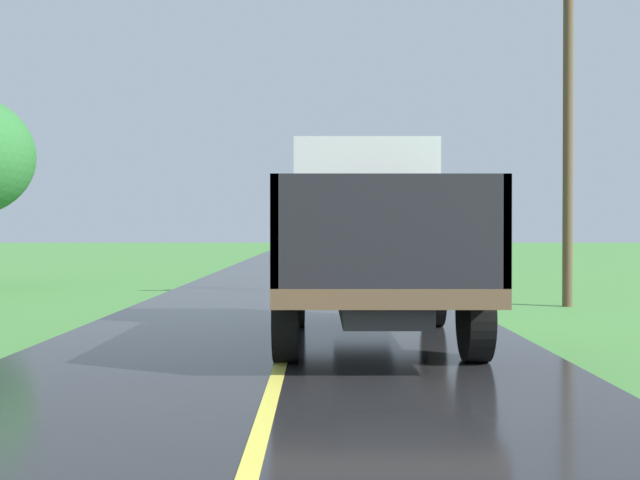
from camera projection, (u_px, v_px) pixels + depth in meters
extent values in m
cube|color=#2D2D30|center=(373.00, 296.00, 10.72)|extent=(0.90, 5.51, 0.24)
cube|color=brown|center=(373.00, 281.00, 10.72)|extent=(2.30, 5.80, 0.20)
cube|color=silver|center=(365.00, 205.00, 12.66)|extent=(2.10, 1.90, 1.90)
cube|color=black|center=(362.00, 187.00, 13.61)|extent=(1.78, 0.02, 0.76)
cube|color=#232328|center=(284.00, 231.00, 9.74)|extent=(0.08, 3.85, 1.10)
cube|color=#232328|center=(472.00, 231.00, 9.74)|extent=(0.08, 3.85, 1.10)
cube|color=#232328|center=(392.00, 231.00, 7.85)|extent=(2.30, 0.08, 1.10)
cube|color=#232328|center=(369.00, 231.00, 11.62)|extent=(2.30, 0.08, 1.10)
cylinder|color=black|center=(296.00, 293.00, 12.53)|extent=(0.28, 1.00, 1.00)
cylinder|color=black|center=(434.00, 293.00, 12.52)|extent=(0.28, 1.00, 1.00)
cylinder|color=black|center=(287.00, 317.00, 9.13)|extent=(0.28, 1.00, 1.00)
cylinder|color=black|center=(476.00, 317.00, 9.13)|extent=(0.28, 1.00, 1.00)
ellipsoid|color=#9BC124|center=(312.00, 264.00, 8.82)|extent=(0.47, 0.44, 0.37)
ellipsoid|color=#A1C521|center=(357.00, 209.00, 9.12)|extent=(0.49, 0.49, 0.43)
ellipsoid|color=#AEC923|center=(385.00, 233.00, 10.91)|extent=(0.49, 0.51, 0.43)
ellipsoid|color=#A7BC23|center=(383.00, 268.00, 8.81)|extent=(0.55, 0.66, 0.37)
ellipsoid|color=#A7BC31|center=(342.00, 263.00, 10.09)|extent=(0.44, 0.46, 0.51)
ellipsoid|color=#ADC126|center=(303.00, 210.00, 9.49)|extent=(0.45, 0.42, 0.40)
ellipsoid|color=#A0C21E|center=(375.00, 257.00, 10.93)|extent=(0.53, 0.53, 0.38)
ellipsoid|color=#9FC334|center=(409.00, 265.00, 8.25)|extent=(0.49, 0.62, 0.42)
cylinder|color=brown|center=(569.00, 116.00, 16.54)|extent=(0.20, 0.20, 7.66)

